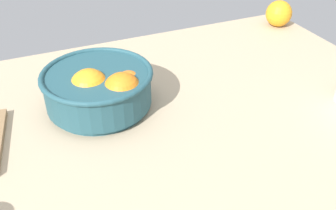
{
  "coord_description": "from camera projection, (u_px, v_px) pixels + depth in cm",
  "views": [
    {
      "loc": [
        -24.73,
        -62.85,
        49.03
      ],
      "look_at": [
        0.83,
        -3.31,
        4.47
      ],
      "focal_mm": 40.52,
      "sensor_mm": 36.0,
      "label": 1
    }
  ],
  "objects": [
    {
      "name": "fruit_bowl",
      "position": [
        100.0,
        88.0,
        0.83
      ],
      "size": [
        24.38,
        24.38,
        10.51
      ],
      "color": "#234C56",
      "rests_on": "ground_plane"
    },
    {
      "name": "ground_plane",
      "position": [
        159.0,
        120.0,
        0.84
      ],
      "size": [
        122.67,
        81.15,
        3.0
      ],
      "primitive_type": "cube",
      "color": "tan"
    },
    {
      "name": "loose_orange_0",
      "position": [
        279.0,
        13.0,
        1.22
      ],
      "size": [
        8.33,
        8.33,
        8.33
      ],
      "primitive_type": "sphere",
      "color": "orange",
      "rests_on": "ground_plane"
    }
  ]
}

